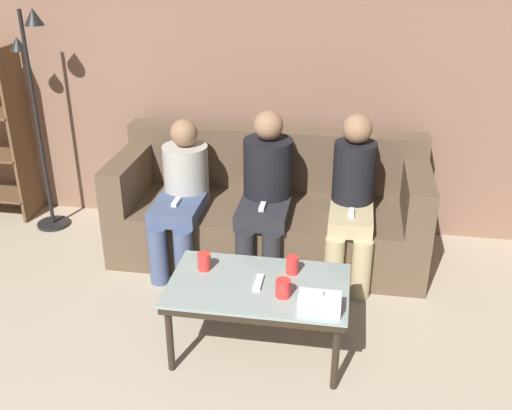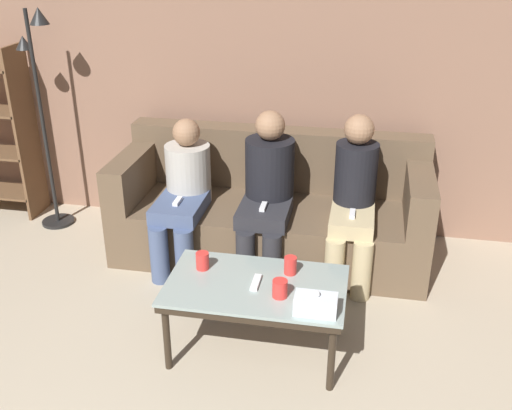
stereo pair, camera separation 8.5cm
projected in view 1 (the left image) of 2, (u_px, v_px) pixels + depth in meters
The scene contains 12 objects.
wall_back at pixel (280, 65), 4.47m from camera, with size 12.00×0.06×2.60m.
couch at pixel (270, 211), 4.44m from camera, with size 2.24×0.86×0.88m.
coffee_table at pixel (258, 291), 3.34m from camera, with size 1.00×0.60×0.45m.
cup_near_left at pixel (204, 261), 3.44m from camera, with size 0.08×0.08×0.10m.
cup_near_right at pixel (292, 265), 3.40m from camera, with size 0.07×0.07×0.10m.
cup_far_center at pixel (283, 288), 3.19m from camera, with size 0.08×0.08×0.10m.
tissue_box at pixel (320, 303), 3.06m from camera, with size 0.22×0.12×0.13m.
game_remote at pixel (259, 282), 3.31m from camera, with size 0.04×0.15×0.02m.
standing_lamp at pixel (36, 100), 4.51m from camera, with size 0.31×0.26×1.72m.
seated_person_left_end at pixel (182, 191), 4.22m from camera, with size 0.32×0.69×1.04m.
seated_person_mid_left at pixel (266, 188), 4.14m from camera, with size 0.34×0.65×1.13m.
seated_person_mid_right at pixel (352, 196), 4.04m from camera, with size 0.31×0.62×1.13m.
Camera 1 is at (0.55, -0.50, 2.26)m, focal length 42.00 mm.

